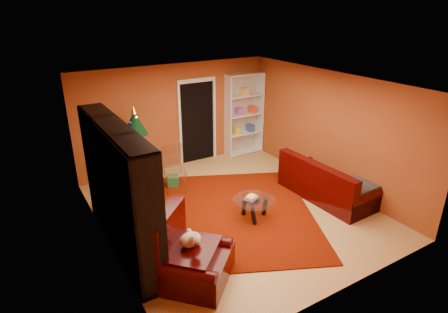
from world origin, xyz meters
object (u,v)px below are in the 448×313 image
rug (234,213)px  media_unit (119,190)px  sofa (328,178)px  coffee_table (254,209)px  christmas_tree (137,147)px  gift_box_red (134,180)px  white_bookshelf (244,115)px  gift_box_green (173,181)px  armchair (193,254)px  dog (190,240)px  acrylic_chair (174,172)px

rug → media_unit: size_ratio=1.25×
sofa → coffee_table: size_ratio=2.49×
christmas_tree → gift_box_red: bearing=154.9°
christmas_tree → white_bookshelf: bearing=7.5°
christmas_tree → gift_box_green: bearing=-39.0°
white_bookshelf → armchair: (-3.58, -3.97, -0.66)m
rug → media_unit: 2.46m
gift_box_green → dog: 3.20m
dog → acrylic_chair: 2.91m
rug → acrylic_chair: acrylic_chair is taller
rug → dog: bearing=-141.6°
rug → gift_box_red: (-1.28, 2.31, 0.10)m
gift_box_green → gift_box_red: (-0.74, 0.56, -0.02)m
coffee_table → acrylic_chair: 2.06m
christmas_tree → coffee_table: 3.04m
armchair → coffee_table: (1.80, 0.94, -0.23)m
gift_box_red → white_bookshelf: bearing=6.3°
coffee_table → acrylic_chair: (-0.84, 1.87, 0.26)m
gift_box_green → armchair: 3.23m
coffee_table → media_unit: bearing=170.6°
christmas_tree → white_bookshelf: 3.22m
armchair → rug: bearing=-3.4°
armchair → coffee_table: 2.04m
white_bookshelf → acrylic_chair: white_bookshelf is taller
armchair → sofa: same height
christmas_tree → sofa: (3.25, -2.70, -0.47)m
armchair → sofa: size_ratio=0.55×
armchair → coffee_table: size_ratio=1.37×
christmas_tree → sofa: bearing=-39.7°
christmas_tree → sofa: christmas_tree is taller
rug → media_unit: bearing=178.8°
gift_box_green → gift_box_red: bearing=143.0°
christmas_tree → armchair: christmas_tree is taller
media_unit → gift_box_red: media_unit is taller
gift_box_red → coffee_table: (1.52, -2.67, 0.11)m
rug → media_unit: media_unit is taller
gift_box_green → acrylic_chair: size_ratio=0.27×
rug → gift_box_red: size_ratio=17.02×
white_bookshelf → armchair: size_ratio=1.98×
gift_box_red → armchair: bearing=-94.4°
coffee_table → rug: bearing=124.2°
armchair → sofa: 3.75m
gift_box_green → armchair: bearing=-108.4°
christmas_tree → acrylic_chair: christmas_tree is taller
rug → white_bookshelf: white_bookshelf is taller
gift_box_green → rug: bearing=-72.9°
rug → armchair: (-1.55, -1.30, 0.44)m
gift_box_red → media_unit: bearing=-112.2°
media_unit → dog: 1.50m
white_bookshelf → acrylic_chair: 2.94m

